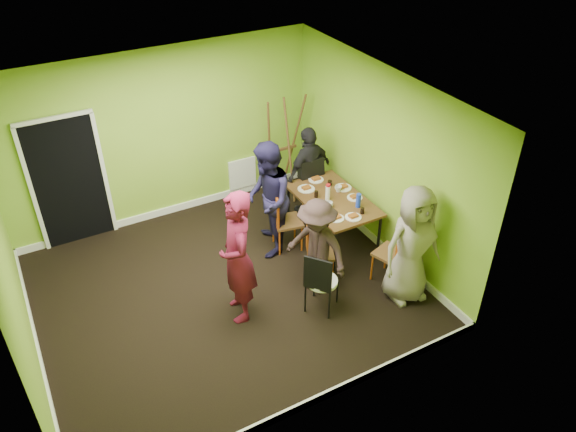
# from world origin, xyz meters

# --- Properties ---
(ground) EXTENTS (5.00, 5.00, 0.00)m
(ground) POSITION_xyz_m (0.00, 0.00, 0.00)
(ground) COLOR black
(ground) RESTS_ON ground
(room_walls) EXTENTS (5.04, 4.54, 2.82)m
(room_walls) POSITION_xyz_m (-0.02, 0.04, 0.99)
(room_walls) COLOR #81AE2C
(room_walls) RESTS_ON ground
(dining_table) EXTENTS (0.90, 1.50, 0.75)m
(dining_table) POSITION_xyz_m (1.94, 0.31, 0.70)
(dining_table) COLOR black
(dining_table) RESTS_ON ground
(chair_left_far) EXTENTS (0.49, 0.49, 1.00)m
(chair_left_far) POSITION_xyz_m (1.16, 0.49, 0.56)
(chair_left_far) COLOR #CF5613
(chair_left_far) RESTS_ON ground
(chair_left_near) EXTENTS (0.48, 0.48, 0.88)m
(chair_left_near) POSITION_xyz_m (1.24, -0.34, 0.50)
(chair_left_near) COLOR #CF5613
(chair_left_near) RESTS_ON ground
(chair_back_end) EXTENTS (0.43, 0.51, 1.03)m
(chair_back_end) POSITION_xyz_m (2.00, 1.02, 0.73)
(chair_back_end) COLOR #CF5613
(chair_back_end) RESTS_ON ground
(chair_front_end) EXTENTS (0.51, 0.51, 0.98)m
(chair_front_end) POSITION_xyz_m (2.16, -0.98, 0.55)
(chair_front_end) COLOR #CF5613
(chair_front_end) RESTS_ON ground
(chair_bentwood) EXTENTS (0.52, 0.52, 0.96)m
(chair_bentwood) POSITION_xyz_m (0.94, -0.98, 0.53)
(chair_bentwood) COLOR black
(chair_bentwood) RESTS_ON ground
(easel) EXTENTS (0.73, 0.69, 1.83)m
(easel) POSITION_xyz_m (1.95, 1.89, 0.90)
(easel) COLOR brown
(easel) RESTS_ON ground
(plate_near_left) EXTENTS (0.27, 0.27, 0.01)m
(plate_near_left) POSITION_xyz_m (1.72, 0.74, 0.76)
(plate_near_left) COLOR white
(plate_near_left) RESTS_ON dining_table
(plate_near_right) EXTENTS (0.23, 0.23, 0.01)m
(plate_near_right) POSITION_xyz_m (1.69, -0.16, 0.76)
(plate_near_right) COLOR white
(plate_near_right) RESTS_ON dining_table
(plate_far_back) EXTENTS (0.24, 0.24, 0.01)m
(plate_far_back) POSITION_xyz_m (2.00, 0.90, 0.76)
(plate_far_back) COLOR white
(plate_far_back) RESTS_ON dining_table
(plate_far_front) EXTENTS (0.24, 0.24, 0.01)m
(plate_far_front) POSITION_xyz_m (1.92, -0.26, 0.76)
(plate_far_front) COLOR white
(plate_far_front) RESTS_ON dining_table
(plate_wall_back) EXTENTS (0.26, 0.26, 0.01)m
(plate_wall_back) POSITION_xyz_m (2.24, 0.49, 0.76)
(plate_wall_back) COLOR white
(plate_wall_back) RESTS_ON dining_table
(plate_wall_front) EXTENTS (0.23, 0.23, 0.01)m
(plate_wall_front) POSITION_xyz_m (2.23, 0.17, 0.76)
(plate_wall_front) COLOR white
(plate_wall_front) RESTS_ON dining_table
(thermos) EXTENTS (0.07, 0.07, 0.24)m
(thermos) POSITION_xyz_m (1.85, 0.32, 0.87)
(thermos) COLOR white
(thermos) RESTS_ON dining_table
(blue_bottle) EXTENTS (0.07, 0.07, 0.22)m
(blue_bottle) POSITION_xyz_m (2.14, -0.06, 0.86)
(blue_bottle) COLOR #1A39C4
(blue_bottle) RESTS_ON dining_table
(orange_bottle) EXTENTS (0.04, 0.04, 0.08)m
(orange_bottle) POSITION_xyz_m (1.94, 0.46, 0.79)
(orange_bottle) COLOR #CF5613
(orange_bottle) RESTS_ON dining_table
(glass_mid) EXTENTS (0.06, 0.06, 0.10)m
(glass_mid) POSITION_xyz_m (1.73, 0.47, 0.80)
(glass_mid) COLOR black
(glass_mid) RESTS_ON dining_table
(glass_back) EXTENTS (0.07, 0.07, 0.09)m
(glass_back) POSITION_xyz_m (2.10, 0.66, 0.79)
(glass_back) COLOR black
(glass_back) RESTS_ON dining_table
(glass_front) EXTENTS (0.06, 0.06, 0.09)m
(glass_front) POSITION_xyz_m (2.09, -0.23, 0.79)
(glass_front) COLOR black
(glass_front) RESTS_ON dining_table
(cup_a) EXTENTS (0.11, 0.11, 0.09)m
(cup_a) POSITION_xyz_m (1.76, 0.14, 0.79)
(cup_a) COLOR white
(cup_a) RESTS_ON dining_table
(cup_b) EXTENTS (0.11, 0.11, 0.10)m
(cup_b) POSITION_xyz_m (2.12, 0.44, 0.80)
(cup_b) COLOR white
(cup_b) RESTS_ON dining_table
(person_standing) EXTENTS (0.57, 0.75, 1.86)m
(person_standing) POSITION_xyz_m (-0.01, -0.51, 0.93)
(person_standing) COLOR maroon
(person_standing) RESTS_ON ground
(person_left_far) EXTENTS (0.98, 1.07, 1.79)m
(person_left_far) POSITION_xyz_m (0.95, 0.55, 0.90)
(person_left_far) COLOR #1A1637
(person_left_far) RESTS_ON ground
(person_left_near) EXTENTS (0.87, 1.07, 1.45)m
(person_left_near) POSITION_xyz_m (1.11, -0.57, 0.72)
(person_left_near) COLOR #2E201E
(person_left_near) RESTS_ON ground
(person_back_end) EXTENTS (0.97, 0.61, 1.55)m
(person_back_end) POSITION_xyz_m (2.02, 1.16, 0.77)
(person_back_end) COLOR black
(person_back_end) RESTS_ON ground
(person_front_end) EXTENTS (0.88, 0.61, 1.72)m
(person_front_end) POSITION_xyz_m (2.14, -1.28, 0.86)
(person_front_end) COLOR gray
(person_front_end) RESTS_ON ground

